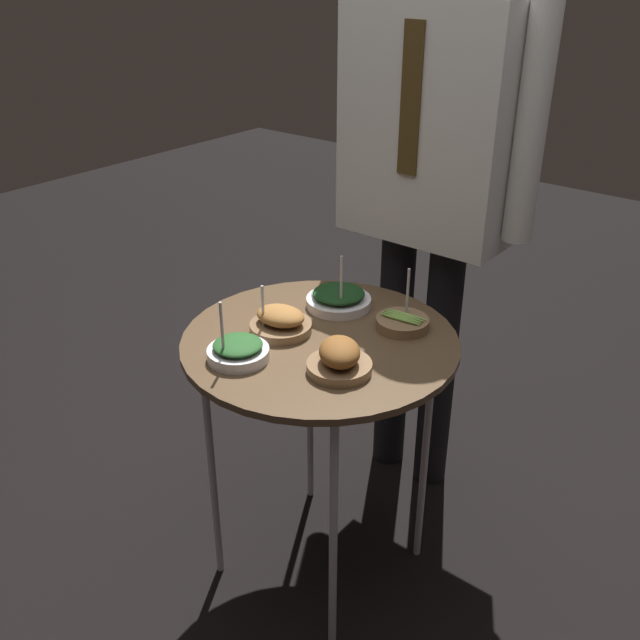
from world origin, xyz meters
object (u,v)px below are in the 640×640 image
at_px(bowl_roast_front_center, 339,359).
at_px(bowl_spinach_center, 339,298).
at_px(bowl_spinach_far_rim, 238,351).
at_px(bowl_roast_back_left, 281,322).
at_px(bowl_asparagus_mid_left, 402,322).
at_px(waiter_figure, 431,153).
at_px(serving_cart, 320,357).

distance_m(bowl_roast_front_center, bowl_spinach_center, 0.33).
distance_m(bowl_roast_front_center, bowl_spinach_far_rim, 0.24).
bearing_deg(bowl_roast_front_center, bowl_roast_back_left, 165.72).
xyz_separation_m(bowl_asparagus_mid_left, waiter_figure, (-0.16, 0.36, 0.33)).
bearing_deg(bowl_spinach_far_rim, bowl_spinach_center, 87.60).
height_order(bowl_spinach_center, bowl_roast_back_left, bowl_spinach_center).
height_order(bowl_asparagus_mid_left, bowl_spinach_far_rim, bowl_spinach_far_rim).
relative_size(bowl_spinach_center, bowl_roast_back_left, 1.12).
relative_size(bowl_spinach_far_rim, waiter_figure, 0.09).
relative_size(bowl_roast_front_center, bowl_asparagus_mid_left, 1.04).
height_order(bowl_roast_front_center, bowl_spinach_center, bowl_spinach_center).
bearing_deg(bowl_spinach_far_rim, serving_cart, 66.43).
bearing_deg(bowl_roast_front_center, serving_cart, 144.57).
bearing_deg(bowl_roast_back_left, bowl_spinach_far_rim, -85.96).
xyz_separation_m(bowl_roast_front_center, waiter_figure, (-0.17, 0.62, 0.31)).
distance_m(serving_cart, bowl_roast_back_left, 0.13).
xyz_separation_m(bowl_spinach_center, bowl_spinach_far_rim, (-0.02, -0.36, -0.00)).
bearing_deg(bowl_roast_back_left, bowl_asparagus_mid_left, 42.86).
height_order(serving_cart, bowl_roast_back_left, bowl_roast_back_left).
xyz_separation_m(serving_cart, bowl_spinach_center, (-0.07, 0.17, 0.08)).
distance_m(bowl_spinach_center, waiter_figure, 0.49).
bearing_deg(waiter_figure, bowl_spinach_center, -95.35).
bearing_deg(bowl_spinach_far_rim, bowl_roast_back_left, 94.04).
relative_size(bowl_roast_front_center, bowl_roast_back_left, 0.98).
xyz_separation_m(bowl_asparagus_mid_left, bowl_spinach_far_rim, (-0.21, -0.37, 0.01)).
bearing_deg(bowl_roast_back_left, serving_cart, 19.88).
xyz_separation_m(bowl_spinach_center, bowl_roast_back_left, (-0.03, -0.20, 0.00)).
relative_size(bowl_spinach_center, bowl_asparagus_mid_left, 1.18).
bearing_deg(serving_cart, bowl_roast_front_center, -35.43).
relative_size(bowl_asparagus_mid_left, bowl_spinach_far_rim, 0.91).
xyz_separation_m(serving_cart, bowl_spinach_far_rim, (-0.09, -0.20, 0.08)).
height_order(bowl_spinach_center, bowl_asparagus_mid_left, bowl_spinach_center).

